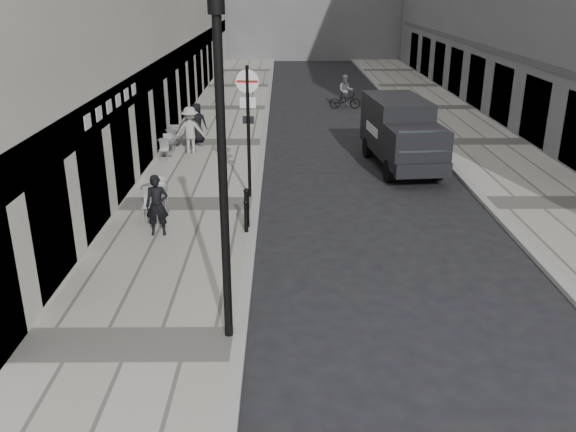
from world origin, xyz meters
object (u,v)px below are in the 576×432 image
(walking_man, at_px, (157,205))
(cyclist, at_px, (345,96))
(lamppost, at_px, (222,161))
(panel_van, at_px, (401,130))
(sign_post, at_px, (248,115))

(walking_man, distance_m, cyclist, 19.17)
(lamppost, distance_m, panel_van, 12.99)
(sign_post, relative_size, cyclist, 2.22)
(walking_man, relative_size, cyclist, 0.90)
(lamppost, xyz_separation_m, panel_van, (5.28, 11.67, -2.12))
(sign_post, relative_size, panel_van, 0.75)
(walking_man, bearing_deg, cyclist, 65.73)
(walking_man, xyz_separation_m, lamppost, (2.23, -4.93, 2.56))
(walking_man, xyz_separation_m, cyclist, (6.63, 17.98, -0.23))
(lamppost, height_order, cyclist, lamppost)
(panel_van, bearing_deg, sign_post, -150.60)
(walking_man, height_order, panel_van, panel_van)
(panel_van, xyz_separation_m, cyclist, (-0.88, 11.25, -0.66))
(sign_post, xyz_separation_m, panel_van, (5.28, 3.68, -1.30))
(panel_van, bearing_deg, walking_man, -143.60)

